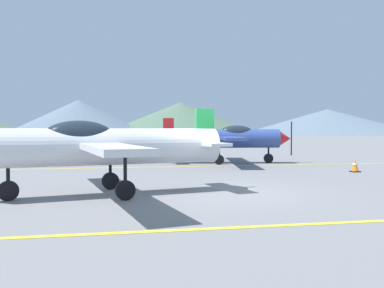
% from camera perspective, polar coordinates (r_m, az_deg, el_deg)
% --- Properties ---
extents(ground_plane, '(400.00, 400.00, 0.00)m').
position_cam_1_polar(ground_plane, '(11.89, 4.13, -6.80)').
color(ground_plane, slate).
extents(apron_line_near, '(80.00, 0.16, 0.01)m').
position_cam_1_polar(apron_line_near, '(7.89, 12.16, -11.34)').
color(apron_line_near, yellow).
rests_on(apron_line_near, ground_plane).
extents(apron_line_far, '(80.00, 0.16, 0.01)m').
position_cam_1_polar(apron_line_far, '(19.76, -1.80, -3.26)').
color(apron_line_far, yellow).
rests_on(apron_line_far, ground_plane).
extents(airplane_near, '(7.24, 8.25, 2.47)m').
position_cam_1_polar(airplane_near, '(11.35, -12.96, -0.20)').
color(airplane_near, silver).
rests_on(airplane_near, ground_plane).
extents(airplane_mid, '(7.23, 8.27, 2.47)m').
position_cam_1_polar(airplane_mid, '(22.01, 4.90, 0.89)').
color(airplane_mid, '#33478C').
rests_on(airplane_mid, ground_plane).
extents(traffic_cone_front, '(0.36, 0.36, 0.59)m').
position_cam_1_polar(traffic_cone_front, '(18.69, 22.25, -2.84)').
color(traffic_cone_front, black).
rests_on(traffic_cone_front, ground_plane).
extents(hill_centerleft, '(53.62, 53.62, 13.16)m').
position_cam_1_polar(hill_centerleft, '(155.83, -15.86, 3.69)').
color(hill_centerleft, slate).
rests_on(hill_centerleft, ground_plane).
extents(hill_centerright, '(64.29, 64.29, 13.01)m').
position_cam_1_polar(hill_centerright, '(162.26, -1.69, 3.67)').
color(hill_centerright, '#4C6651').
rests_on(hill_centerright, ground_plane).
extents(hill_right, '(68.42, 68.42, 9.85)m').
position_cam_1_polar(hill_right, '(162.81, 18.75, 3.00)').
color(hill_right, slate).
rests_on(hill_right, ground_plane).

